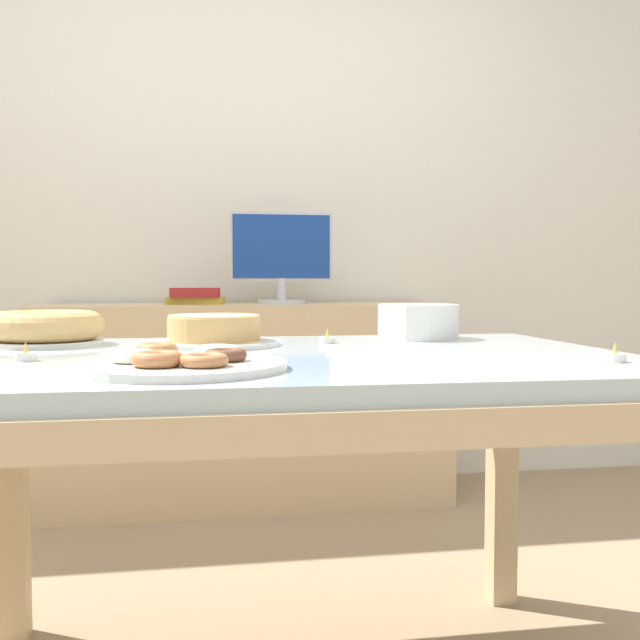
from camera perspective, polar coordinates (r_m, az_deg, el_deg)
The scene contains 12 objects.
wall_back at distance 3.26m, azimuth -6.27°, elevation 9.94°, with size 8.00×0.10×2.60m, color silver.
dining_table at distance 1.49m, azimuth -2.55°, elevation -6.35°, with size 1.44×0.96×0.76m.
sideboard at distance 2.98m, azimuth -5.86°, elevation -6.61°, with size 1.66×0.44×0.82m.
computer_monitor at distance 2.95m, azimuth -3.10°, elevation 4.98°, with size 0.42×0.20×0.38m.
book_stack at distance 2.93m, azimuth -9.92°, elevation 1.90°, with size 0.24×0.18×0.07m.
cake_chocolate_round at distance 1.67m, azimuth -8.46°, elevation -0.97°, with size 0.30×0.30×0.07m.
cake_golden_bundt at distance 1.79m, azimuth -21.08°, elevation -0.61°, with size 0.26×0.26×0.08m.
pastry_platter at distance 1.23m, azimuth -11.04°, elevation -3.35°, with size 0.36×0.36×0.04m.
plate_stack at distance 1.87m, azimuth 7.86°, elevation -0.12°, with size 0.21×0.21×0.09m.
tealight_centre at distance 1.72m, azimuth 0.60°, elevation -1.53°, with size 0.04×0.04×0.04m.
tealight_right_edge at distance 1.45m, azimuth -22.47°, elevation -2.66°, with size 0.04×0.04×0.04m.
tealight_near_cakes at distance 1.43m, azimuth 22.52°, elevation -2.72°, with size 0.04×0.04×0.04m.
Camera 1 is at (-0.17, -1.46, 0.91)m, focal length 40.00 mm.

